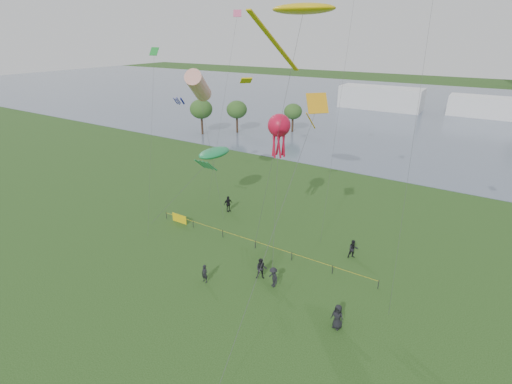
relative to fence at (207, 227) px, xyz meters
The scene contains 17 objects.
ground_plane 16.33m from the fence, 58.19° to the right, with size 400.00×400.00×0.00m, color #1B3B12.
lake 86.56m from the fence, 84.29° to the left, with size 400.00×120.00×0.08m, color slate.
pavilion_left 81.24m from the fence, 92.40° to the left, with size 22.00×8.00×6.00m, color silver.
pavilion_right 87.13m from the fence, 74.96° to the left, with size 18.00×7.00×5.00m, color white.
trees 42.99m from the fence, 120.54° to the left, with size 19.34×16.08×7.25m.
fence is the anchor object (origin of this frame).
spectator_a 9.96m from the fence, 23.06° to the right, with size 0.95×0.74×1.95m, color black.
spectator_b 11.42m from the fence, 22.17° to the right, with size 1.17×0.67×1.82m, color black.
spectator_c 5.40m from the fence, 100.70° to the left, with size 1.14×0.47×1.94m, color black.
spectator_d 17.84m from the fence, 19.74° to the right, with size 0.96×0.62×1.96m, color black.
spectator_f 8.69m from the fence, 52.04° to the right, with size 0.60×0.39×1.65m, color black.
spectator_g 15.18m from the fence, 13.02° to the left, with size 0.90×0.70×1.85m, color black.
kite_stingray 22.67m from the fence, 10.76° to the left, with size 5.78×10.08×21.65m.
kite_windsock 15.12m from the fence, 130.37° to the left, with size 6.13×5.12×16.30m.
kite_creature 8.57m from the fence, 116.76° to the left, with size 5.29×9.08×7.55m.
kite_octopus 13.67m from the fence, 15.76° to the left, with size 2.87×5.05×13.03m.
kite_delta 19.60m from the fence, 17.75° to the right, with size 1.52×13.48×15.91m.
Camera 1 is at (14.21, -12.79, 19.50)m, focal length 26.00 mm.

